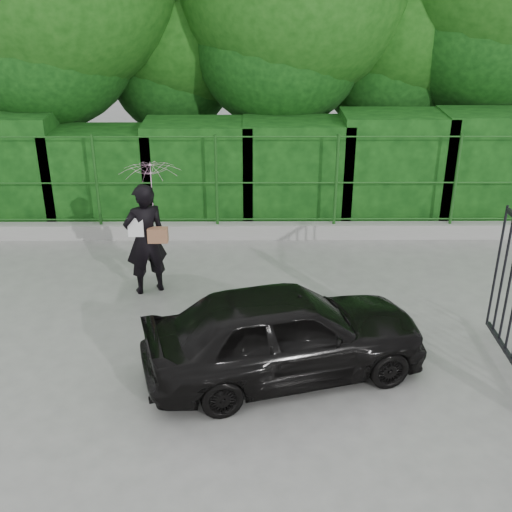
{
  "coord_description": "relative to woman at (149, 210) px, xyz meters",
  "views": [
    {
      "loc": [
        1.1,
        -7.23,
        5.11
      ],
      "look_at": [
        1.14,
        1.3,
        1.1
      ],
      "focal_mm": 45.0,
      "sensor_mm": 36.0,
      "label": 1
    }
  ],
  "objects": [
    {
      "name": "ground",
      "position": [
        0.56,
        -2.32,
        -1.43
      ],
      "size": [
        80.0,
        80.0,
        0.0
      ],
      "primitive_type": "plane",
      "color": "gray"
    },
    {
      "name": "kerb",
      "position": [
        0.56,
        2.18,
        -1.28
      ],
      "size": [
        14.0,
        0.25,
        0.3
      ],
      "primitive_type": "cube",
      "color": "#9E9E99",
      "rests_on": "ground"
    },
    {
      "name": "fence",
      "position": [
        0.78,
        2.18,
        -0.23
      ],
      "size": [
        14.13,
        0.06,
        1.8
      ],
      "color": "#1B4D17",
      "rests_on": "kerb"
    },
    {
      "name": "hedge",
      "position": [
        0.59,
        3.18,
        -0.34
      ],
      "size": [
        14.2,
        1.2,
        2.29
      ],
      "color": "black",
      "rests_on": "ground"
    },
    {
      "name": "woman",
      "position": [
        0.0,
        0.0,
        0.0
      ],
      "size": [
        1.03,
        0.97,
        2.22
      ],
      "color": "black",
      "rests_on": "ground"
    },
    {
      "name": "car",
      "position": [
        2.07,
        -2.38,
        -0.8
      ],
      "size": [
        3.98,
        2.42,
        1.27
      ],
      "primitive_type": "imported",
      "rotation": [
        0.0,
        0.0,
        1.84
      ],
      "color": "black",
      "rests_on": "ground"
    }
  ]
}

